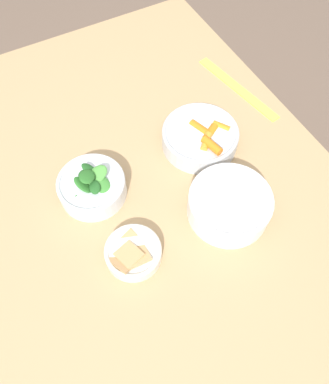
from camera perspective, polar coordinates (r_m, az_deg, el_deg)
name	(u,v)px	position (r m, az deg, el deg)	size (l,w,h in m)	color
ground_plane	(154,284)	(1.58, -1.67, -13.78)	(10.00, 10.00, 0.00)	brown
dining_table	(147,211)	(0.99, -2.61, -2.98)	(1.31, 0.94, 0.74)	tan
bowl_carrots	(200,137)	(0.96, 5.50, 8.36)	(0.19, 0.19, 0.07)	silver
bowl_greens	(92,186)	(0.89, -10.98, 0.90)	(0.16, 0.16, 0.10)	silver
bowl_beans_hotdog	(229,205)	(0.86, 9.82, -1.98)	(0.19, 0.19, 0.07)	white
bowl_cookies	(133,252)	(0.81, -4.84, -9.14)	(0.12, 0.12, 0.04)	silver
ruler	(238,88)	(1.14, 11.07, 15.29)	(0.30, 0.08, 0.00)	#EADB4C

